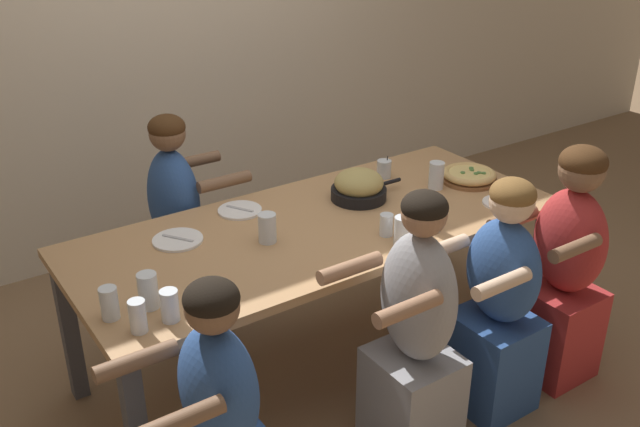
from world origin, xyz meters
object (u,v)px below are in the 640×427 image
(drinking_glass_g, at_px, (386,226))
(diner_near_center, at_px, (415,341))
(cocktail_glass_blue, at_px, (384,170))
(drinking_glass_i, at_px, (436,177))
(empty_plate_b, at_px, (240,210))
(diner_near_right, at_px, (564,274))
(diner_far_midleft, at_px, (178,234))
(empty_plate_c, at_px, (178,240))
(drinking_glass_h, at_px, (403,233))
(empty_plate_a, at_px, (501,203))
(diner_near_midright, at_px, (498,309))
(drinking_glass_f, at_px, (110,304))
(drinking_glass_e, at_px, (148,293))
(pizza_board_main, at_px, (469,176))
(skillet_bowl, at_px, (359,187))
(drinking_glass_c, at_px, (138,318))
(drinking_glass_a, at_px, (170,307))
(drinking_glass_d, at_px, (434,217))
(drinking_glass_b, at_px, (267,230))

(drinking_glass_g, height_order, diner_near_center, diner_near_center)
(cocktail_glass_blue, xyz_separation_m, drinking_glass_i, (0.13, -0.26, 0.02))
(empty_plate_b, distance_m, diner_near_right, 1.55)
(diner_far_midleft, bearing_deg, empty_plate_c, -21.68)
(drinking_glass_h, bearing_deg, drinking_glass_i, 34.85)
(empty_plate_a, bearing_deg, diner_near_midright, -135.67)
(drinking_glass_h, relative_size, diner_near_right, 0.11)
(drinking_glass_f, relative_size, diner_far_midleft, 0.11)
(drinking_glass_e, distance_m, drinking_glass_i, 1.65)
(empty_plate_a, height_order, cocktail_glass_blue, cocktail_glass_blue)
(pizza_board_main, relative_size, drinking_glass_h, 2.23)
(skillet_bowl, xyz_separation_m, drinking_glass_h, (-0.13, -0.49, -0.01))
(empty_plate_b, relative_size, empty_plate_c, 0.95)
(empty_plate_a, height_order, drinking_glass_i, drinking_glass_i)
(drinking_glass_c, xyz_separation_m, diner_far_midleft, (0.59, 1.05, -0.29))
(empty_plate_a, xyz_separation_m, drinking_glass_f, (-1.91, 0.10, 0.05))
(drinking_glass_a, distance_m, drinking_glass_g, 1.07)
(cocktail_glass_blue, height_order, drinking_glass_d, drinking_glass_d)
(empty_plate_c, bearing_deg, diner_near_right, -30.82)
(empty_plate_a, relative_size, empty_plate_b, 0.87)
(drinking_glass_d, relative_size, diner_far_midleft, 0.12)
(drinking_glass_c, xyz_separation_m, drinking_glass_i, (1.72, 0.36, 0.01))
(empty_plate_a, bearing_deg, drinking_glass_f, 176.86)
(drinking_glass_a, relative_size, drinking_glass_i, 0.87)
(pizza_board_main, xyz_separation_m, diner_near_center, (-0.94, -0.67, -0.26))
(diner_near_midright, bearing_deg, drinking_glass_b, 47.99)
(pizza_board_main, relative_size, diner_near_right, 0.25)
(drinking_glass_i, bearing_deg, diner_near_center, -136.20)
(drinking_glass_d, bearing_deg, drinking_glass_b, 154.03)
(drinking_glass_g, relative_size, drinking_glass_h, 0.78)
(pizza_board_main, height_order, empty_plate_b, pizza_board_main)
(skillet_bowl, distance_m, diner_near_right, 1.05)
(empty_plate_c, height_order, drinking_glass_e, drinking_glass_e)
(cocktail_glass_blue, height_order, diner_far_midleft, diner_far_midleft)
(drinking_glass_d, bearing_deg, diner_far_midleft, 127.51)
(skillet_bowl, distance_m, drinking_glass_e, 1.27)
(drinking_glass_h, bearing_deg, empty_plate_c, 144.14)
(drinking_glass_f, relative_size, drinking_glass_h, 0.96)
(pizza_board_main, distance_m, drinking_glass_g, 0.78)
(drinking_glass_f, distance_m, diner_near_right, 2.03)
(empty_plate_a, bearing_deg, pizza_board_main, 76.06)
(drinking_glass_f, bearing_deg, empty_plate_c, 43.34)
(drinking_glass_g, bearing_deg, drinking_glass_d, -22.38)
(drinking_glass_f, xyz_separation_m, drinking_glass_h, (1.24, -0.15, -0.00))
(skillet_bowl, xyz_separation_m, drinking_glass_g, (-0.13, -0.38, -0.02))
(pizza_board_main, relative_size, drinking_glass_b, 2.20)
(diner_far_midleft, bearing_deg, drinking_glass_g, 31.84)
(drinking_glass_a, relative_size, drinking_glass_g, 1.21)
(skillet_bowl, relative_size, drinking_glass_b, 3.04)
(empty_plate_a, distance_m, drinking_glass_g, 0.68)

